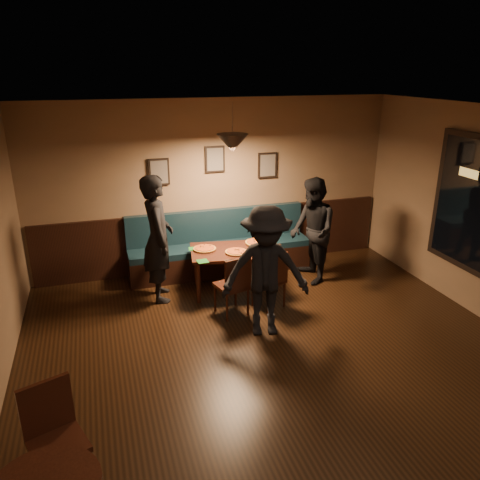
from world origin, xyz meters
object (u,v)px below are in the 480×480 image
Objects in this scene: chair_near_right at (269,279)px; diner_left at (158,239)px; chair_near_left at (231,284)px; booth_bench at (220,244)px; diner_front at (266,272)px; diner_right at (312,231)px; tabasco_bottle at (265,243)px; cafe_chair_far at (58,443)px; soda_glass at (279,249)px; dining_table at (233,270)px.

chair_near_right is 1.69m from diner_left.
chair_near_left is at bearing -129.39° from diner_left.
booth_bench is 1.77× the size of diner_front.
diner_left is at bearing -87.59° from diner_right.
diner_front reaches higher than chair_near_left.
diner_right reaches higher than tabasco_bottle.
booth_bench is 2.06m from diner_front.
diner_front reaches higher than cafe_chair_far.
booth_bench is at bearing 118.32° from soda_glass.
diner_right is 0.98× the size of diner_front.
chair_near_right is at bearing -105.02° from tabasco_bottle.
diner_left is (-1.09, -0.64, 0.43)m from booth_bench.
diner_left is 16.27× the size of tabasco_bottle.
booth_bench is at bearing -142.03° from cafe_chair_far.
dining_table is 10.96× the size of tabasco_bottle.
diner_right is at bearing 9.29° from chair_near_right.
diner_right is 1.79m from diner_front.
soda_glass reaches higher than tabasco_bottle.
chair_near_left reaches higher than dining_table.
chair_near_right is 0.91× the size of cafe_chair_far.
diner_front is (0.04, -2.03, 0.35)m from booth_bench.
diner_front is at bearing -138.81° from chair_near_right.
dining_table is 0.67× the size of diner_left.
tabasco_bottle is at bearing 105.83° from soda_glass.
cafe_chair_far is at bearing -118.06° from dining_table.
tabasco_bottle is at bearing -57.20° from booth_bench.
chair_near_right is (0.34, -0.63, 0.08)m from dining_table.
diner_front is at bearing -110.06° from tabasco_bottle.
booth_bench is 1.53m from diner_right.
chair_near_left is at bearing 159.92° from chair_near_right.
diner_left is at bearing -176.26° from dining_table.
dining_table is 1.38m from diner_front.
diner_right is 11.51× the size of soda_glass.
diner_front is (-1.25, -1.28, 0.01)m from diner_right.
chair_near_right is (0.33, -1.38, -0.08)m from booth_bench.
booth_bench reaches higher than dining_table.
dining_table is 1.25m from diner_left.
diner_left reaches higher than dining_table.
diner_front is at bearing -80.22° from chair_near_left.
diner_front reaches higher than diner_right.
chair_near_right is 0.45× the size of diner_left.
diner_front is at bearing -163.42° from cafe_chair_far.
dining_table is 0.72m from chair_near_right.
tabasco_bottle is at bearing -153.44° from cafe_chair_far.
diner_right reaches higher than soda_glass.
dining_table is at bearing 57.24° from chair_near_left.
cafe_chair_far is (-2.95, -2.74, -0.28)m from soda_glass.
diner_front is (1.13, -1.38, -0.08)m from diner_left.
dining_table is 1.42× the size of chair_near_left.
diner_left is (-1.43, 0.74, 0.51)m from chair_near_right.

